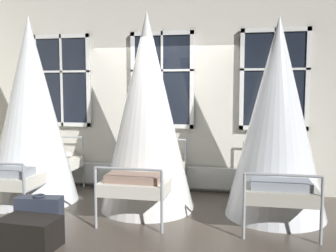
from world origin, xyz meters
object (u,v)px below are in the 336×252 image
Objects in this scene: cot_third at (277,121)px; travel_trunk at (30,233)px; cot_first at (31,114)px; suitcase_dark at (40,214)px; cot_second at (147,115)px.

travel_trunk is (-2.76, -1.65, -1.16)m from cot_third.
cot_third reaches higher than travel_trunk.
travel_trunk is (0.93, -1.64, -1.22)m from cot_first.
travel_trunk is at bearing -79.78° from suitcase_dark.
cot_second is (1.86, -0.01, 0.00)m from cot_first.
cot_first is at bearing 119.44° from travel_trunk.
travel_trunk is (-0.94, -1.64, -1.22)m from cot_second.
travel_trunk is at bearing 150.85° from cot_second.
suitcase_dark is at bearing -146.64° from cot_first.
cot_first is 2.25m from travel_trunk.
cot_second reaches higher than travel_trunk.
cot_first is 1.05× the size of cot_third.
cot_third is at bearing 15.70° from suitcase_dark.
cot_third is (3.69, 0.01, -0.06)m from cot_first.
cot_first is 3.69m from cot_third.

